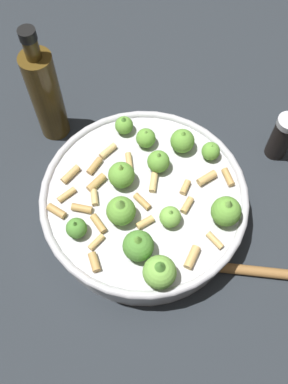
% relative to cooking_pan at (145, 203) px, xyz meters
% --- Properties ---
extents(ground_plane, '(2.40, 2.40, 0.00)m').
position_rel_cooking_pan_xyz_m(ground_plane, '(-0.00, -0.00, -0.04)').
color(ground_plane, '#23282D').
extents(cooking_pan, '(0.32, 0.32, 0.12)m').
position_rel_cooking_pan_xyz_m(cooking_pan, '(0.00, 0.00, 0.00)').
color(cooking_pan, '#B7B7BC').
rests_on(cooking_pan, ground).
extents(pepper_shaker, '(0.04, 0.04, 0.09)m').
position_rel_cooking_pan_xyz_m(pepper_shaker, '(-0.06, 0.26, 0.00)').
color(pepper_shaker, black).
rests_on(pepper_shaker, ground).
extents(olive_oil_bottle, '(0.05, 0.05, 0.23)m').
position_rel_cooking_pan_xyz_m(olive_oil_bottle, '(-0.21, -0.11, 0.05)').
color(olive_oil_bottle, '#4C3814').
rests_on(olive_oil_bottle, ground).
extents(wooden_spoon, '(0.10, 0.21, 0.02)m').
position_rel_cooking_pan_xyz_m(wooden_spoon, '(0.15, 0.16, -0.04)').
color(wooden_spoon, olive).
rests_on(wooden_spoon, ground).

